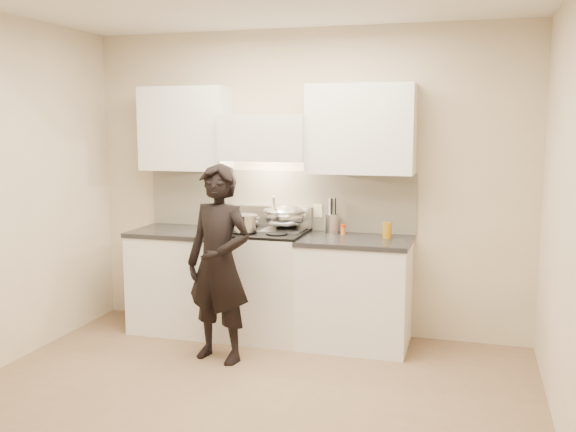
{
  "coord_description": "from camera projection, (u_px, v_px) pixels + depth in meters",
  "views": [
    {
      "loc": [
        1.46,
        -3.8,
        1.87
      ],
      "look_at": [
        0.05,
        1.05,
        1.14
      ],
      "focal_mm": 40.0,
      "sensor_mm": 36.0,
      "label": 1
    }
  ],
  "objects": [
    {
      "name": "stock_pot",
      "position": [
        245.0,
        223.0,
        5.46
      ],
      "size": [
        0.3,
        0.27,
        0.14
      ],
      "color": "silver",
      "rests_on": "stove"
    },
    {
      "name": "oil_glass",
      "position": [
        387.0,
        230.0,
        5.37
      ],
      "size": [
        0.08,
        0.08,
        0.13
      ],
      "color": "#A46F11",
      "rests_on": "counter_right"
    },
    {
      "name": "ground_plane",
      "position": [
        238.0,
        406.0,
        4.28
      ],
      "size": [
        4.0,
        4.0,
        0.0
      ],
      "primitive_type": "plane",
      "color": "#85674E"
    },
    {
      "name": "person",
      "position": [
        219.0,
        264.0,
        5.03
      ],
      "size": [
        0.64,
        0.49,
        1.56
      ],
      "primitive_type": "imported",
      "rotation": [
        0.0,
        0.0,
        -0.23
      ],
      "color": "black",
      "rests_on": "ground"
    },
    {
      "name": "stove",
      "position": [
        262.0,
        283.0,
        5.65
      ],
      "size": [
        0.76,
        0.65,
        0.96
      ],
      "color": "silver",
      "rests_on": "ground"
    },
    {
      "name": "wok",
      "position": [
        285.0,
        216.0,
        5.66
      ],
      "size": [
        0.4,
        0.49,
        0.32
      ],
      "color": "silver",
      "rests_on": "stove"
    },
    {
      "name": "room_shell",
      "position": [
        246.0,
        163.0,
        4.42
      ],
      "size": [
        4.04,
        3.54,
        2.7
      ],
      "color": "beige",
      "rests_on": "ground"
    },
    {
      "name": "counter_left",
      "position": [
        181.0,
        279.0,
        5.87
      ],
      "size": [
        0.82,
        0.67,
        0.92
      ],
      "color": "white",
      "rests_on": "ground"
    },
    {
      "name": "counter_right",
      "position": [
        355.0,
        292.0,
        5.42
      ],
      "size": [
        0.92,
        0.67,
        0.92
      ],
      "color": "white",
      "rests_on": "ground"
    },
    {
      "name": "utensil_crock",
      "position": [
        332.0,
        222.0,
        5.63
      ],
      "size": [
        0.12,
        0.12,
        0.31
      ],
      "color": "#BBBBBB",
      "rests_on": "counter_right"
    },
    {
      "name": "spice_jar",
      "position": [
        343.0,
        229.0,
        5.54
      ],
      "size": [
        0.04,
        0.04,
        0.09
      ],
      "color": "#D35C2B",
      "rests_on": "counter_right"
    }
  ]
}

